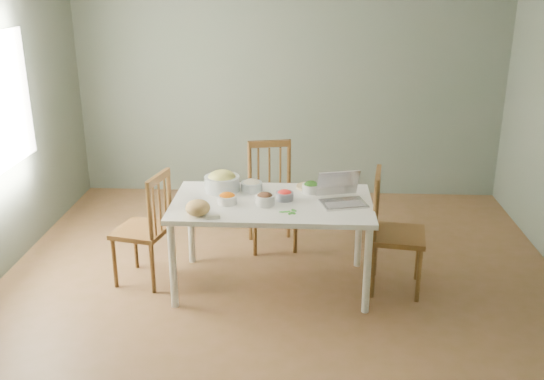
# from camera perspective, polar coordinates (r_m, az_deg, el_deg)

# --- Properties ---
(floor) EXTENTS (5.00, 5.00, 0.00)m
(floor) POSITION_cam_1_polar(r_m,az_deg,el_deg) (5.32, 0.73, -9.38)
(floor) COLOR brown
(floor) RESTS_ON ground
(wall_back) EXTENTS (5.00, 0.00, 2.70)m
(wall_back) POSITION_cam_1_polar(r_m,az_deg,el_deg) (7.25, 1.60, 9.94)
(wall_back) COLOR #5E665C
(wall_back) RESTS_ON ground
(wall_front) EXTENTS (5.00, 0.00, 2.70)m
(wall_front) POSITION_cam_1_polar(r_m,az_deg,el_deg) (2.48, -1.53, -10.36)
(wall_front) COLOR #5E665C
(wall_front) RESTS_ON ground
(dining_table) EXTENTS (1.67, 0.94, 0.78)m
(dining_table) POSITION_cam_1_polar(r_m,az_deg,el_deg) (5.25, 0.00, -5.04)
(dining_table) COLOR white
(dining_table) RESTS_ON floor
(chair_far) EXTENTS (0.54, 0.52, 1.03)m
(chair_far) POSITION_cam_1_polar(r_m,az_deg,el_deg) (5.93, 0.03, -0.68)
(chair_far) COLOR brown
(chair_far) RESTS_ON floor
(chair_left) EXTENTS (0.51, 0.52, 1.00)m
(chair_left) POSITION_cam_1_polar(r_m,az_deg,el_deg) (5.41, -12.06, -3.45)
(chair_left) COLOR brown
(chair_left) RESTS_ON floor
(chair_right) EXTENTS (0.50, 0.52, 1.04)m
(chair_right) POSITION_cam_1_polar(r_m,az_deg,el_deg) (5.25, 11.69, -3.90)
(chair_right) COLOR brown
(chair_right) RESTS_ON floor
(bread_boule) EXTENTS (0.23, 0.23, 0.13)m
(bread_boule) POSITION_cam_1_polar(r_m,az_deg,el_deg) (4.82, -6.93, -1.65)
(bread_boule) COLOR tan
(bread_boule) RESTS_ON dining_table
(butter_stick) EXTENTS (0.11, 0.06, 0.03)m
(butter_stick) POSITION_cam_1_polar(r_m,az_deg,el_deg) (4.76, -5.51, -2.53)
(butter_stick) COLOR silver
(butter_stick) RESTS_ON dining_table
(bowl_squash) EXTENTS (0.40, 0.40, 0.18)m
(bowl_squash) POSITION_cam_1_polar(r_m,az_deg,el_deg) (5.33, -4.68, 0.84)
(bowl_squash) COLOR #D4C35E
(bowl_squash) RESTS_ON dining_table
(bowl_carrot) EXTENTS (0.20, 0.20, 0.09)m
(bowl_carrot) POSITION_cam_1_polar(r_m,az_deg,el_deg) (5.04, -4.19, -0.77)
(bowl_carrot) COLOR orange
(bowl_carrot) RESTS_ON dining_table
(bowl_onion) EXTENTS (0.19, 0.19, 0.10)m
(bowl_onion) POSITION_cam_1_polar(r_m,az_deg,el_deg) (5.33, -1.91, 0.45)
(bowl_onion) COLOR beige
(bowl_onion) RESTS_ON dining_table
(bowl_mushroom) EXTENTS (0.21, 0.21, 0.10)m
(bowl_mushroom) POSITION_cam_1_polar(r_m,az_deg,el_deg) (5.00, -0.67, -0.84)
(bowl_mushroom) COLOR #332318
(bowl_mushroom) RESTS_ON dining_table
(bowl_redpep) EXTENTS (0.16, 0.16, 0.09)m
(bowl_redpep) POSITION_cam_1_polar(r_m,az_deg,el_deg) (5.11, 1.19, -0.47)
(bowl_redpep) COLOR red
(bowl_redpep) RESTS_ON dining_table
(bowl_broccoli) EXTENTS (0.19, 0.19, 0.10)m
(bowl_broccoli) POSITION_cam_1_polar(r_m,az_deg,el_deg) (5.29, 3.66, 0.29)
(bowl_broccoli) COLOR black
(bowl_broccoli) RESTS_ON dining_table
(flatbread) EXTENTS (0.28, 0.28, 0.02)m
(flatbread) POSITION_cam_1_polar(r_m,az_deg,el_deg) (5.41, 3.42, 0.30)
(flatbread) COLOR beige
(flatbread) RESTS_ON dining_table
(basil_bunch) EXTENTS (0.17, 0.17, 0.02)m
(basil_bunch) POSITION_cam_1_polar(r_m,az_deg,el_deg) (4.86, 1.49, -1.99)
(basil_bunch) COLOR #2F6D22
(basil_bunch) RESTS_ON dining_table
(laptop) EXTENTS (0.44, 0.42, 0.24)m
(laptop) POSITION_cam_1_polar(r_m,az_deg,el_deg) (5.02, 6.73, -0.06)
(laptop) COLOR silver
(laptop) RESTS_ON dining_table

